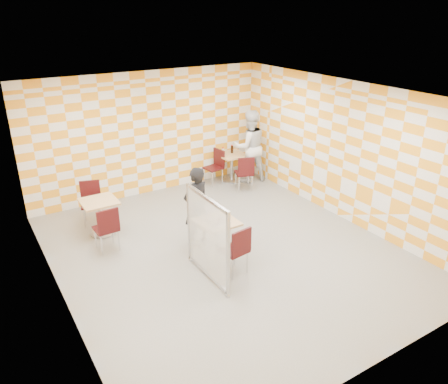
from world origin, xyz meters
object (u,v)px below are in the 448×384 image
object	(u,v)px
chair_main_front	(237,248)
chair_second_front	(245,171)
chair_second_side	(216,164)
sport_bottle	(223,151)
empty_table	(100,211)
man_white	(249,146)
second_table	(232,163)
chair_empty_near	(107,226)
partition	(207,238)
chair_empty_far	(91,199)
soda_bottle	(232,149)
man_dark	(196,207)
main_table	(217,233)

from	to	relation	value
chair_main_front	chair_second_front	distance (m)	3.79
chair_main_front	chair_second_side	bearing A→B (deg)	64.04
sport_bottle	empty_table	bearing A→B (deg)	-161.78
chair_second_front	man_white	bearing A→B (deg)	47.29
second_table	sport_bottle	xyz separation A→B (m)	(-0.20, 0.11, 0.33)
chair_empty_near	partition	size ratio (longest dim) A/B	0.60
chair_empty_near	partition	world-z (taller)	partition
chair_second_side	chair_empty_far	distance (m)	3.47
sport_bottle	soda_bottle	world-z (taller)	soda_bottle
chair_second_side	chair_main_front	bearing A→B (deg)	-115.96
chair_second_side	man_dark	size ratio (longest dim) A/B	0.58
empty_table	chair_main_front	bearing A→B (deg)	-60.38
empty_table	chair_main_front	size ratio (longest dim) A/B	0.81
second_table	empty_table	size ratio (longest dim) A/B	1.00
main_table	chair_empty_near	bearing A→B (deg)	143.01
man_dark	chair_main_front	bearing A→B (deg)	80.73
empty_table	chair_empty_near	size ratio (longest dim) A/B	0.81
chair_second_side	partition	size ratio (longest dim) A/B	0.60
main_table	man_white	size ratio (longest dim) A/B	0.39
second_table	chair_empty_far	bearing A→B (deg)	-173.36
main_table	chair_second_front	bearing A→B (deg)	46.53
empty_table	partition	distance (m)	2.77
main_table	chair_second_side	size ratio (longest dim) A/B	0.81
chair_second_front	man_white	world-z (taller)	man_white
main_table	man_white	world-z (taller)	man_white
empty_table	soda_bottle	size ratio (longest dim) A/B	3.26
empty_table	chair_second_side	size ratio (longest dim) A/B	0.81
second_table	chair_empty_near	distance (m)	4.41
chair_main_front	partition	distance (m)	0.57
empty_table	sport_bottle	xyz separation A→B (m)	(3.69, 1.22, 0.33)
chair_second_front	man_dark	xyz separation A→B (m)	(-2.31, -1.71, 0.26)
chair_second_front	man_white	distance (m)	0.84
chair_second_side	sport_bottle	bearing A→B (deg)	12.88
chair_main_front	sport_bottle	size ratio (longest dim) A/B	4.62
chair_empty_far	partition	world-z (taller)	partition
second_table	man_dark	xyz separation A→B (m)	(-2.41, -2.49, 0.29)
chair_empty_far	sport_bottle	xyz separation A→B (m)	(3.69, 0.56, 0.29)
chair_empty_near	man_dark	xyz separation A→B (m)	(1.58, -0.61, 0.26)
man_dark	sport_bottle	xyz separation A→B (m)	(2.21, 2.60, 0.04)
chair_main_front	partition	bearing A→B (deg)	159.02
chair_second_front	man_white	size ratio (longest dim) A/B	0.48
sport_bottle	man_white	bearing A→B (deg)	-30.52
sport_bottle	soda_bottle	distance (m)	0.27
partition	man_white	xyz separation A→B (m)	(3.22, 3.40, 0.17)
man_dark	chair_empty_far	bearing A→B (deg)	-66.20
second_table	partition	bearing A→B (deg)	-127.80
chair_second_front	man_white	xyz separation A→B (m)	(0.49, 0.54, 0.42)
second_table	sport_bottle	bearing A→B (deg)	151.53
empty_table	man_dark	world-z (taller)	man_dark
partition	soda_bottle	bearing A→B (deg)	52.19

